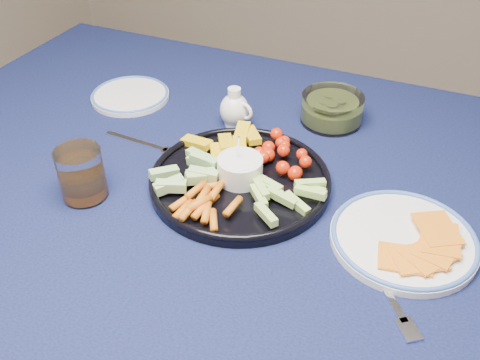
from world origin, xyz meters
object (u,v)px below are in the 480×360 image
at_px(crudite_platter, 239,177).
at_px(cheese_plate, 404,237).
at_px(pickle_bowl, 332,110).
at_px(side_plate_extra, 130,95).
at_px(creamer_pitcher, 235,109).
at_px(juice_tumbler, 82,177).
at_px(dining_table, 265,220).

xyz_separation_m(crudite_platter, cheese_plate, (0.31, -0.03, -0.01)).
relative_size(crudite_platter, cheese_plate, 1.41).
relative_size(pickle_bowl, side_plate_extra, 0.74).
xyz_separation_m(crudite_platter, creamer_pitcher, (-0.10, 0.20, 0.02)).
xyz_separation_m(creamer_pitcher, side_plate_extra, (-0.28, 0.01, -0.03)).
xyz_separation_m(creamer_pitcher, juice_tumbler, (-0.15, -0.34, 0.00)).
distance_m(dining_table, crudite_platter, 0.12).
relative_size(creamer_pitcher, pickle_bowl, 0.65).
height_order(dining_table, cheese_plate, cheese_plate).
xyz_separation_m(dining_table, creamer_pitcher, (-0.14, 0.18, 0.13)).
height_order(dining_table, side_plate_extra, side_plate_extra).
bearing_deg(cheese_plate, side_plate_extra, 161.03).
bearing_deg(pickle_bowl, crudite_platter, -107.78).
xyz_separation_m(dining_table, crudite_platter, (-0.05, -0.02, 0.11)).
height_order(dining_table, creamer_pitcher, creamer_pitcher).
height_order(crudite_platter, side_plate_extra, crudite_platter).
bearing_deg(cheese_plate, juice_tumbler, -168.94).
distance_m(creamer_pitcher, pickle_bowl, 0.22).
distance_m(creamer_pitcher, side_plate_extra, 0.28).
distance_m(crudite_platter, juice_tumbler, 0.29).
height_order(dining_table, crudite_platter, crudite_platter).
xyz_separation_m(pickle_bowl, side_plate_extra, (-0.47, -0.09, -0.02)).
xyz_separation_m(cheese_plate, side_plate_extra, (-0.69, 0.24, -0.00)).
distance_m(pickle_bowl, juice_tumbler, 0.56).
bearing_deg(side_plate_extra, dining_table, -23.75).
height_order(creamer_pitcher, pickle_bowl, creamer_pitcher).
bearing_deg(side_plate_extra, creamer_pitcher, -1.89).
distance_m(crudite_platter, cheese_plate, 0.32).
distance_m(dining_table, side_plate_extra, 0.47).
relative_size(pickle_bowl, cheese_plate, 0.56).
height_order(cheese_plate, juice_tumbler, juice_tumbler).
xyz_separation_m(dining_table, juice_tumbler, (-0.30, -0.16, 0.13)).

